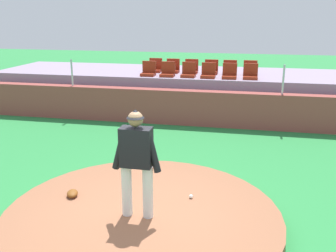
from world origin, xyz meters
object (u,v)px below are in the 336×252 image
stadium_chair_9 (211,69)px  stadium_chair_7 (173,68)px  pitcher (136,156)px  baseball (191,196)px  stadium_chair_4 (230,74)px  stadium_chair_5 (250,74)px  stadium_chair_1 (168,72)px  stadium_chair_11 (250,70)px  stadium_chair_8 (191,69)px  stadium_chair_2 (189,72)px  stadium_chair_10 (230,70)px  stadium_chair_6 (155,68)px  fielding_glove (72,193)px  stadium_chair_3 (208,73)px  stadium_chair_0 (149,71)px

stadium_chair_9 → stadium_chair_7: bearing=0.6°
pitcher → baseball: pitcher is taller
stadium_chair_4 → baseball: bearing=87.3°
stadium_chair_5 → stadium_chair_7: 2.95m
stadium_chair_1 → stadium_chair_11: 2.96m
pitcher → stadium_chair_8: size_ratio=3.68×
stadium_chair_11 → stadium_chair_2: bearing=23.5°
stadium_chair_2 → stadium_chair_10: bearing=-147.8°
stadium_chair_1 → stadium_chair_9: bearing=-147.2°
baseball → stadium_chair_6: bearing=108.3°
fielding_glove → stadium_chair_5: stadium_chair_5 is taller
stadium_chair_3 → stadium_chair_10: 1.12m
stadium_chair_2 → stadium_chair_0: bearing=0.7°
stadium_chair_7 → stadium_chair_8: 0.70m
stadium_chair_3 → stadium_chair_8: 1.16m
baseball → stadium_chair_3: size_ratio=0.15×
stadium_chair_1 → stadium_chair_10: size_ratio=1.00×
stadium_chair_0 → stadium_chair_4: 2.82m
baseball → stadium_chair_8: 7.71m
stadium_chair_0 → stadium_chair_11: same height
pitcher → stadium_chair_9: pitcher is taller
pitcher → stadium_chair_4: pitcher is taller
stadium_chair_1 → stadium_chair_9: (1.42, 0.92, 0.00)m
stadium_chair_3 → stadium_chair_5: size_ratio=1.00×
stadium_chair_1 → stadium_chair_7: same height
stadium_chair_2 → stadium_chair_1: bearing=3.0°
stadium_chair_1 → stadium_chair_11: size_ratio=1.00×
stadium_chair_4 → stadium_chair_7: bearing=-22.9°
stadium_chair_0 → stadium_chair_3: 2.11m
stadium_chair_1 → stadium_chair_8: (0.69, 0.91, 0.00)m
fielding_glove → stadium_chair_0: bearing=161.5°
pitcher → stadium_chair_1: size_ratio=3.68×
fielding_glove → stadium_chair_6: stadium_chair_6 is taller
stadium_chair_6 → stadium_chair_11: size_ratio=1.00×
stadium_chair_2 → stadium_chair_6: size_ratio=1.00×
stadium_chair_2 → stadium_chair_8: size_ratio=1.00×
stadium_chair_3 → stadium_chair_6: (-2.09, 0.95, 0.00)m
stadium_chair_2 → stadium_chair_4: (1.40, -0.04, 0.00)m
pitcher → stadium_chair_5: bearing=76.9°
stadium_chair_5 → stadium_chair_10: 1.11m
stadium_chair_1 → stadium_chair_9: 1.69m
stadium_chair_5 → stadium_chair_6: (-3.50, 0.90, 0.00)m
baseball → fielding_glove: fielding_glove is taller
stadium_chair_9 → stadium_chair_5: bearing=148.3°
stadium_chair_10 → stadium_chair_2: bearing=32.2°
fielding_glove → stadium_chair_9: (1.77, 7.89, 1.27)m
stadium_chair_7 → stadium_chair_8: bearing=-179.1°
fielding_glove → stadium_chair_1: stadium_chair_1 is taller
stadium_chair_2 → stadium_chair_3: size_ratio=1.00×
baseball → stadium_chair_1: size_ratio=0.15×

